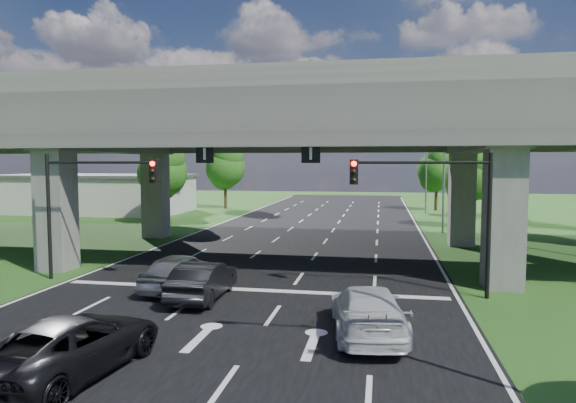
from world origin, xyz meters
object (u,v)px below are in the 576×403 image
(car_silver, at_px, (180,271))
(car_white, at_px, (368,310))
(signal_right, at_px, (435,197))
(streetlight_beyond, at_px, (423,160))
(streetlight_far, at_px, (439,159))
(car_trailing, at_px, (73,345))
(signal_left, at_px, (89,193))
(car_dark, at_px, (203,280))

(car_silver, distance_m, car_white, 9.40)
(signal_right, height_order, streetlight_beyond, streetlight_beyond)
(signal_right, height_order, streetlight_far, streetlight_far)
(car_trailing, bearing_deg, streetlight_far, -104.96)
(streetlight_far, xyz_separation_m, car_white, (-4.85, -25.48, -5.03))
(car_silver, relative_size, car_white, 0.88)
(streetlight_beyond, distance_m, car_trailing, 47.90)
(signal_right, distance_m, signal_left, 15.65)
(streetlight_far, relative_size, car_silver, 2.11)
(signal_left, bearing_deg, car_silver, -11.09)
(signal_left, height_order, car_white, signal_left)
(signal_right, bearing_deg, streetlight_beyond, 86.39)
(signal_left, bearing_deg, car_trailing, -61.07)
(streetlight_beyond, xyz_separation_m, car_dark, (-11.57, -38.30, -5.05))
(signal_left, xyz_separation_m, car_silver, (4.81, -0.94, -3.35))
(signal_right, relative_size, streetlight_beyond, 0.60)
(signal_left, bearing_deg, car_dark, -19.47)
(streetlight_far, height_order, car_trailing, streetlight_far)
(signal_left, height_order, car_trailing, signal_left)
(car_silver, bearing_deg, streetlight_far, -117.34)
(car_dark, bearing_deg, signal_right, -167.28)
(streetlight_beyond, relative_size, car_white, 1.85)
(streetlight_far, relative_size, car_trailing, 1.81)
(streetlight_far, height_order, car_dark, streetlight_far)
(car_dark, bearing_deg, car_white, 153.83)
(car_dark, bearing_deg, streetlight_far, -118.28)
(car_dark, xyz_separation_m, car_white, (6.73, -3.18, 0.02))
(car_silver, height_order, car_trailing, car_silver)
(streetlight_far, xyz_separation_m, car_trailing, (-12.44, -29.98, -5.05))
(signal_left, xyz_separation_m, car_dark, (6.35, -2.24, -3.39))
(signal_right, xyz_separation_m, car_dark, (-9.30, -2.24, -3.39))
(car_silver, xyz_separation_m, car_trailing, (0.67, -8.98, -0.04))
(car_white, height_order, car_trailing, car_white)
(car_silver, distance_m, car_dark, 2.02)
(signal_right, bearing_deg, car_silver, -175.03)
(signal_right, xyz_separation_m, signal_left, (-15.65, 0.00, 0.00))
(car_dark, distance_m, car_white, 7.44)
(streetlight_far, relative_size, car_dark, 2.14)
(signal_left, distance_m, streetlight_far, 26.95)
(car_dark, height_order, car_white, car_white)
(signal_left, height_order, car_dark, signal_left)
(signal_right, relative_size, car_trailing, 1.09)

